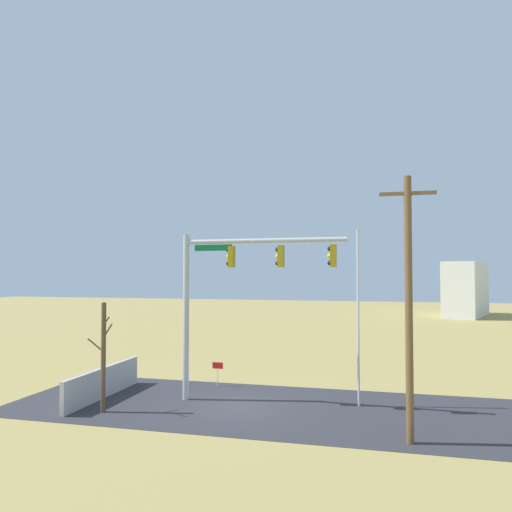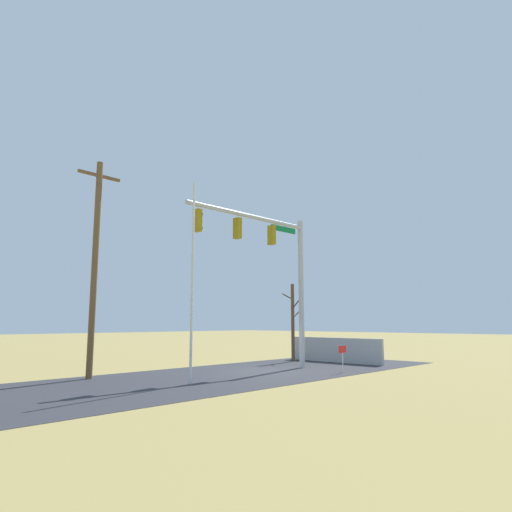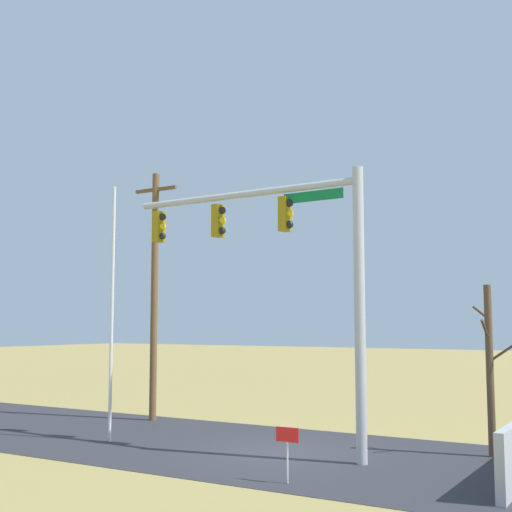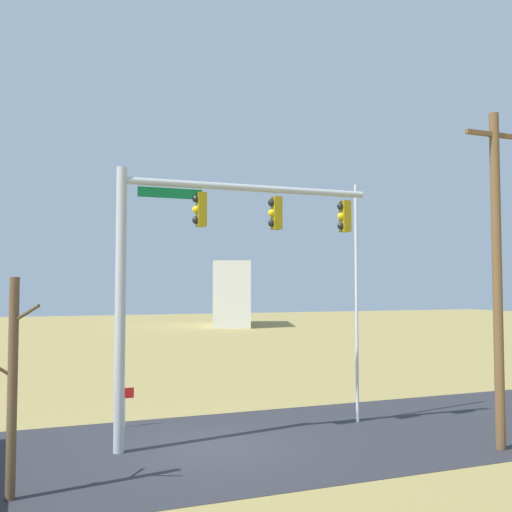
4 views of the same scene
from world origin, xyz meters
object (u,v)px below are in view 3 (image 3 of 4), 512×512
(signal_mast, at_px, (288,255))
(flagpole, at_px, (112,312))
(bare_tree, at_px, (490,368))
(utility_pole, at_px, (154,290))
(open_sign, at_px, (287,442))

(signal_mast, distance_m, flagpole, 5.89)
(signal_mast, relative_size, bare_tree, 1.66)
(flagpole, relative_size, utility_pole, 0.84)
(signal_mast, bearing_deg, bare_tree, 29.16)
(signal_mast, height_order, bare_tree, signal_mast)
(flagpole, relative_size, open_sign, 6.33)
(utility_pole, xyz_separation_m, open_sign, (8.97, -6.24, -3.83))
(signal_mast, height_order, flagpole, flagpole)
(utility_pole, distance_m, open_sign, 11.58)
(bare_tree, xyz_separation_m, open_sign, (-3.20, -5.48, -1.43))
(signal_mast, distance_m, utility_pole, 8.23)
(bare_tree, bearing_deg, open_sign, -120.28)
(bare_tree, bearing_deg, signal_mast, -150.84)
(open_sign, bearing_deg, flagpole, 164.26)
(open_sign, bearing_deg, utility_pole, 145.17)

